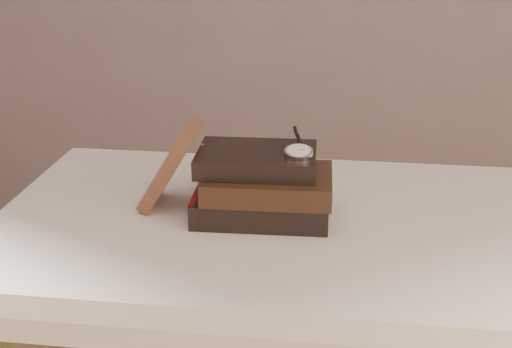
# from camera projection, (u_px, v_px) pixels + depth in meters

# --- Properties ---
(table) EXTENTS (1.00, 0.60, 0.75)m
(table) POSITION_uv_depth(u_px,v_px,m) (285.00, 265.00, 1.22)
(table) COLOR silver
(table) RESTS_ON ground
(book_stack) EXTENTS (0.24, 0.17, 0.11)m
(book_stack) POSITION_uv_depth(u_px,v_px,m) (263.00, 186.00, 1.17)
(book_stack) COLOR black
(book_stack) RESTS_ON table
(journal) EXTENTS (0.11, 0.10, 0.15)m
(journal) POSITION_uv_depth(u_px,v_px,m) (171.00, 165.00, 1.20)
(journal) COLOR #44251A
(journal) RESTS_ON table
(pocket_watch) EXTENTS (0.05, 0.15, 0.02)m
(pocket_watch) POSITION_uv_depth(u_px,v_px,m) (299.00, 150.00, 1.14)
(pocket_watch) COLOR silver
(pocket_watch) RESTS_ON book_stack
(eyeglasses) EXTENTS (0.10, 0.11, 0.05)m
(eyeglasses) POSITION_uv_depth(u_px,v_px,m) (221.00, 162.00, 1.25)
(eyeglasses) COLOR silver
(eyeglasses) RESTS_ON book_stack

